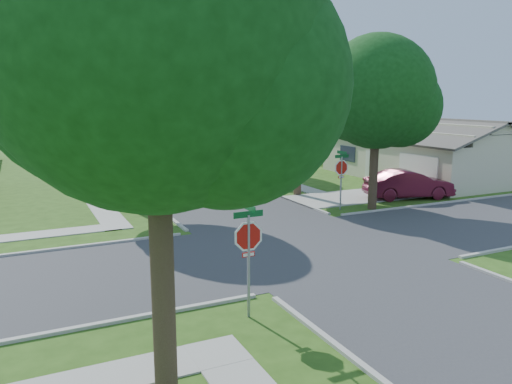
{
  "coord_description": "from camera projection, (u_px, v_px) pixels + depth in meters",
  "views": [
    {
      "loc": [
        -9.71,
        -15.64,
        5.55
      ],
      "look_at": [
        -0.7,
        3.26,
        1.6
      ],
      "focal_mm": 35.0,
      "sensor_mm": 36.0,
      "label": 1
    }
  ],
  "objects": [
    {
      "name": "tree_sw_corner",
      "position": [
        158.0,
        56.0,
        8.5
      ],
      "size": [
        6.21,
        6.0,
        9.55
      ],
      "color": "#38281C",
      "rests_on": "ground"
    },
    {
      "name": "car_curb_east",
      "position": [
        186.0,
        166.0,
        36.44
      ],
      "size": [
        2.06,
        4.04,
        1.32
      ],
      "primitive_type": "imported",
      "rotation": [
        0.0,
        0.0,
        0.13
      ],
      "color": "black",
      "rests_on": "ground"
    },
    {
      "name": "road_ns",
      "position": [
        309.0,
        246.0,
        19.01
      ],
      "size": [
        7.0,
        100.0,
        0.02
      ],
      "primitive_type": "cube",
      "color": "#333335",
      "rests_on": "ground"
    },
    {
      "name": "tree_ne_corner",
      "position": [
        378.0,
        97.0,
        24.39
      ],
      "size": [
        5.8,
        5.6,
        8.66
      ],
      "color": "#38281C",
      "rests_on": "ground"
    },
    {
      "name": "tree_e_far",
      "position": [
        173.0,
        94.0,
        50.07
      ],
      "size": [
        5.17,
        5.0,
        8.72
      ],
      "color": "#38281C",
      "rests_on": "ground"
    },
    {
      "name": "car_curb_west",
      "position": [
        101.0,
        144.0,
        53.78
      ],
      "size": [
        2.45,
        5.05,
        1.42
      ],
      "primitive_type": "imported",
      "rotation": [
        0.0,
        0.0,
        3.04
      ],
      "color": "black",
      "rests_on": "ground"
    },
    {
      "name": "car_driveway",
      "position": [
        409.0,
        184.0,
        27.9
      ],
      "size": [
        5.13,
        2.92,
        1.6
      ],
      "primitive_type": "imported",
      "rotation": [
        0.0,
        0.0,
        1.3
      ],
      "color": "#4E1021",
      "rests_on": "ground"
    },
    {
      "name": "driveway",
      "position": [
        362.0,
        196.0,
        28.64
      ],
      "size": [
        8.8,
        3.6,
        0.05
      ],
      "primitive_type": "cube",
      "color": "#9E9B91",
      "rests_on": "ground"
    },
    {
      "name": "tree_w_near",
      "position": [
        130.0,
        86.0,
        23.9
      ],
      "size": [
        5.38,
        5.2,
        8.97
      ],
      "color": "#38281C",
      "rests_on": "ground"
    },
    {
      "name": "tree_w_far",
      "position": [
        75.0,
        99.0,
        46.18
      ],
      "size": [
        4.76,
        4.6,
        8.04
      ],
      "color": "#38281C",
      "rests_on": "ground"
    },
    {
      "name": "tree_e_mid",
      "position": [
        221.0,
        89.0,
        38.49
      ],
      "size": [
        5.59,
        5.4,
        9.21
      ],
      "color": "#38281C",
      "rests_on": "ground"
    },
    {
      "name": "house_ne_near",
      "position": [
        422.0,
        156.0,
        35.24
      ],
      "size": [
        8.42,
        13.6,
        4.23
      ],
      "color": "beige",
      "rests_on": "ground"
    },
    {
      "name": "tree_e_near",
      "position": [
        299.0,
        96.0,
        27.96
      ],
      "size": [
        4.97,
        4.8,
        8.28
      ],
      "color": "#38281C",
      "rests_on": "ground"
    },
    {
      "name": "stop_sign_ne",
      "position": [
        341.0,
        170.0,
        24.79
      ],
      "size": [
        1.05,
        0.8,
        2.98
      ],
      "color": "gray",
      "rests_on": "ground"
    },
    {
      "name": "sidewalk_nw",
      "position": [
        71.0,
        169.0,
        39.49
      ],
      "size": [
        1.2,
        40.0,
        0.04
      ],
      "primitive_type": "cube",
      "color": "#9E9B91",
      "rests_on": "ground"
    },
    {
      "name": "ground",
      "position": [
        309.0,
        246.0,
        19.01
      ],
      "size": [
        100.0,
        100.0,
        0.0
      ],
      "primitive_type": "plane",
      "color": "#2D4E15",
      "rests_on": "ground"
    },
    {
      "name": "sidewalk_ne",
      "position": [
        215.0,
        161.0,
        44.65
      ],
      "size": [
        1.2,
        40.0,
        0.04
      ],
      "primitive_type": "cube",
      "color": "#9E9B91",
      "rests_on": "ground"
    },
    {
      "name": "tree_w_mid",
      "position": [
        94.0,
        84.0,
        34.48
      ],
      "size": [
        5.8,
        5.6,
        9.56
      ],
      "color": "#38281C",
      "rests_on": "ground"
    },
    {
      "name": "house_ne_far",
      "position": [
        295.0,
        138.0,
        51.21
      ],
      "size": [
        8.42,
        13.6,
        4.23
      ],
      "color": "beige",
      "rests_on": "ground"
    },
    {
      "name": "stop_sign_sw",
      "position": [
        248.0,
        241.0,
        12.48
      ],
      "size": [
        1.05,
        0.8,
        2.98
      ],
      "color": "gray",
      "rests_on": "ground"
    }
  ]
}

